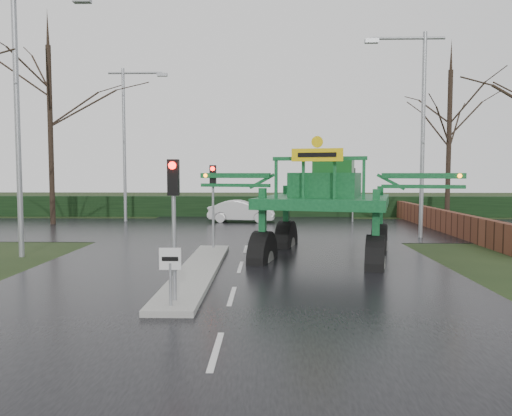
{
  "coord_description": "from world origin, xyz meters",
  "views": [
    {
      "loc": [
        0.92,
        -12.71,
        3.2
      ],
      "look_at": [
        0.52,
        4.45,
        2.0
      ],
      "focal_mm": 35.0,
      "sensor_mm": 36.0,
      "label": 1
    }
  ],
  "objects_px": {
    "street_light_left_near": "(25,99)",
    "crop_sprayer": "(264,189)",
    "street_light_right": "(417,116)",
    "traffic_signal_far": "(353,183)",
    "keep_left_sign": "(170,267)",
    "traffic_signal_mid": "(213,188)",
    "street_light_left_far": "(129,131)",
    "traffic_signal_near": "(174,199)",
    "white_sedan": "(242,222)"
  },
  "relations": [
    {
      "from": "street_light_left_near",
      "to": "crop_sprayer",
      "type": "relative_size",
      "value": 1.03
    },
    {
      "from": "traffic_signal_mid",
      "to": "white_sedan",
      "type": "xyz_separation_m",
      "value": [
        0.52,
        12.13,
        -2.59
      ]
    },
    {
      "from": "street_light_left_far",
      "to": "traffic_signal_near",
      "type": "bearing_deg",
      "value": -71.83
    },
    {
      "from": "keep_left_sign",
      "to": "traffic_signal_far",
      "type": "distance_m",
      "value": 22.93
    },
    {
      "from": "traffic_signal_near",
      "to": "traffic_signal_far",
      "type": "bearing_deg",
      "value": 69.64
    },
    {
      "from": "traffic_signal_far",
      "to": "white_sedan",
      "type": "distance_m",
      "value": 7.73
    },
    {
      "from": "traffic_signal_far",
      "to": "street_light_left_near",
      "type": "relative_size",
      "value": 0.35
    },
    {
      "from": "traffic_signal_near",
      "to": "traffic_signal_far",
      "type": "height_order",
      "value": "same"
    },
    {
      "from": "keep_left_sign",
      "to": "street_light_left_near",
      "type": "distance_m",
      "value": 11.32
    },
    {
      "from": "traffic_signal_far",
      "to": "crop_sprayer",
      "type": "bearing_deg",
      "value": 68.59
    },
    {
      "from": "street_light_left_near",
      "to": "crop_sprayer",
      "type": "bearing_deg",
      "value": -3.25
    },
    {
      "from": "keep_left_sign",
      "to": "street_light_left_far",
      "type": "distance_m",
      "value": 23.11
    },
    {
      "from": "crop_sprayer",
      "to": "street_light_left_far",
      "type": "bearing_deg",
      "value": 136.29
    },
    {
      "from": "white_sedan",
      "to": "street_light_left_near",
      "type": "bearing_deg",
      "value": 155.81
    },
    {
      "from": "street_light_right",
      "to": "traffic_signal_near",
      "type": "bearing_deg",
      "value": -126.13
    },
    {
      "from": "traffic_signal_far",
      "to": "white_sedan",
      "type": "relative_size",
      "value": 0.82
    },
    {
      "from": "white_sedan",
      "to": "traffic_signal_far",
      "type": "bearing_deg",
      "value": -82.61
    },
    {
      "from": "traffic_signal_far",
      "to": "traffic_signal_near",
      "type": "bearing_deg",
      "value": 69.64
    },
    {
      "from": "traffic_signal_near",
      "to": "traffic_signal_mid",
      "type": "bearing_deg",
      "value": 90.0
    },
    {
      "from": "street_light_left_near",
      "to": "crop_sprayer",
      "type": "height_order",
      "value": "street_light_left_near"
    },
    {
      "from": "street_light_left_far",
      "to": "crop_sprayer",
      "type": "bearing_deg",
      "value": -58.19
    },
    {
      "from": "keep_left_sign",
      "to": "street_light_right",
      "type": "xyz_separation_m",
      "value": [
        9.49,
        13.5,
        4.93
      ]
    },
    {
      "from": "traffic_signal_far",
      "to": "street_light_left_near",
      "type": "distance_m",
      "value": 20.58
    },
    {
      "from": "street_light_left_near",
      "to": "crop_sprayer",
      "type": "distance_m",
      "value": 9.62
    },
    {
      "from": "street_light_left_near",
      "to": "keep_left_sign",
      "type": "bearing_deg",
      "value": -47.41
    },
    {
      "from": "traffic_signal_mid",
      "to": "street_light_left_near",
      "type": "relative_size",
      "value": 0.35
    },
    {
      "from": "crop_sprayer",
      "to": "traffic_signal_far",
      "type": "bearing_deg",
      "value": 83.07
    },
    {
      "from": "keep_left_sign",
      "to": "traffic_signal_mid",
      "type": "distance_m",
      "value": 9.12
    },
    {
      "from": "traffic_signal_mid",
      "to": "crop_sprayer",
      "type": "bearing_deg",
      "value": -43.57
    },
    {
      "from": "street_light_right",
      "to": "white_sedan",
      "type": "distance_m",
      "value": 13.21
    },
    {
      "from": "traffic_signal_mid",
      "to": "street_light_left_far",
      "type": "height_order",
      "value": "street_light_left_far"
    },
    {
      "from": "traffic_signal_near",
      "to": "crop_sprayer",
      "type": "bearing_deg",
      "value": 72.04
    },
    {
      "from": "traffic_signal_near",
      "to": "street_light_left_near",
      "type": "distance_m",
      "value": 10.4
    },
    {
      "from": "traffic_signal_near",
      "to": "street_light_left_far",
      "type": "xyz_separation_m",
      "value": [
        -6.89,
        21.01,
        3.4
      ]
    },
    {
      "from": "street_light_right",
      "to": "street_light_left_near",
      "type": "bearing_deg",
      "value": -159.89
    },
    {
      "from": "traffic_signal_mid",
      "to": "crop_sprayer",
      "type": "distance_m",
      "value": 2.91
    },
    {
      "from": "street_light_right",
      "to": "crop_sprayer",
      "type": "height_order",
      "value": "street_light_right"
    },
    {
      "from": "street_light_left_far",
      "to": "street_light_left_near",
      "type": "bearing_deg",
      "value": -90.0
    },
    {
      "from": "keep_left_sign",
      "to": "street_light_right",
      "type": "bearing_deg",
      "value": 54.88
    },
    {
      "from": "crop_sprayer",
      "to": "street_light_right",
      "type": "bearing_deg",
      "value": 55.87
    },
    {
      "from": "street_light_right",
      "to": "white_sedan",
      "type": "bearing_deg",
      "value": 139.64
    },
    {
      "from": "keep_left_sign",
      "to": "traffic_signal_mid",
      "type": "relative_size",
      "value": 0.38
    },
    {
      "from": "traffic_signal_mid",
      "to": "street_light_right",
      "type": "distance_m",
      "value": 11.05
    },
    {
      "from": "street_light_left_near",
      "to": "street_light_left_far",
      "type": "xyz_separation_m",
      "value": [
        0.0,
        14.0,
        0.0
      ]
    },
    {
      "from": "white_sedan",
      "to": "keep_left_sign",
      "type": "bearing_deg",
      "value": -177.04
    },
    {
      "from": "crop_sprayer",
      "to": "white_sedan",
      "type": "relative_size",
      "value": 2.26
    },
    {
      "from": "traffic_signal_mid",
      "to": "white_sedan",
      "type": "relative_size",
      "value": 0.82
    },
    {
      "from": "traffic_signal_mid",
      "to": "street_light_left_near",
      "type": "xyz_separation_m",
      "value": [
        -6.89,
        -1.49,
        3.4
      ]
    },
    {
      "from": "street_light_left_near",
      "to": "street_light_right",
      "type": "xyz_separation_m",
      "value": [
        16.39,
        6.0,
        0.0
      ]
    },
    {
      "from": "traffic_signal_mid",
      "to": "street_light_left_near",
      "type": "distance_m",
      "value": 7.83
    }
  ]
}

